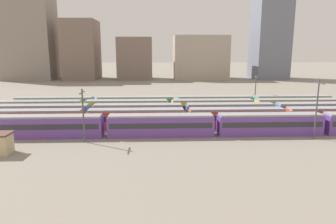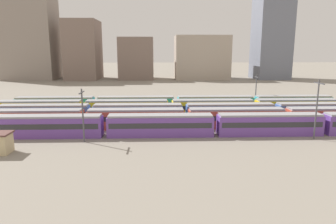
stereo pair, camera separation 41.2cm
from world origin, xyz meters
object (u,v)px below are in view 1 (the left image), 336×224
Objects in this scene: train_track_3 at (254,107)px; train_track_4 at (175,104)px; train_track_0 at (270,124)px; train_track_1 at (236,118)px; catenary_pole_2 at (317,106)px; train_track_2 at (275,112)px; catenary_pole_1 at (255,90)px; catenary_pole_0 at (83,113)px.

train_track_3 is 1.51× the size of train_track_4.
train_track_0 is 25.67m from train_track_4.
catenary_pole_2 is at bearing -35.88° from train_track_1.
catenary_pole_2 is (1.58, -13.20, 3.58)m from train_track_2.
catenary_pole_1 is 0.87× the size of catenary_pole_2.
train_track_4 is at bearing 56.15° from catenary_pole_0.
train_track_3 and train_track_4 have the same top height.
train_track_0 is 10.95× the size of catenary_pole_1.
catenary_pole_1 is at bearing 71.04° from train_track_3.
train_track_4 is 32.19m from catenary_pole_2.
train_track_1 and train_track_2 have the same top height.
train_track_0 is at bearing -115.57° from train_track_2.
train_track_2 is 13.16× the size of catenary_pole_1.
train_track_3 is 18.08m from train_track_4.
train_track_3 is (6.78, 10.40, 0.00)m from train_track_1.
train_track_0 is at bearing -98.30° from train_track_3.
train_track_1 is at bearing 17.59° from catenary_pole_0.
catenary_pole_1 is at bearing 93.22° from catenary_pole_2.
train_track_2 is (9.48, 5.20, 0.00)m from train_track_1.
train_track_3 is 38.50m from catenary_pole_0.
catenary_pole_0 is at bearing -174.05° from train_track_0.
catenary_pole_1 is at bearing 62.67° from train_track_1.
train_track_2 and train_track_3 have the same top height.
train_track_4 is at bearing 125.86° from train_track_0.
catenary_pole_2 is (21.60, -23.60, 3.58)m from train_track_4.
train_track_2 is 1.00× the size of train_track_3.
train_track_1 is 10.86× the size of catenary_pole_0.
train_track_0 is 10.86× the size of catenary_pole_0.
train_track_3 is (2.28, 15.60, 0.00)m from train_track_0.
catenary_pole_0 is (-36.14, -13.65, 2.93)m from train_track_2.
train_track_1 is 0.83× the size of train_track_2.
catenary_pole_1 is (20.10, 2.93, 2.89)m from train_track_4.
train_track_0 is 6.88m from train_track_1.
train_track_2 is at bearing 28.74° from train_track_1.
train_track_0 and train_track_2 have the same top height.
catenary_pole_1 is at bearing 8.29° from train_track_4.
catenary_pole_2 is at bearing -83.16° from train_track_2.
catenary_pole_2 is at bearing -86.78° from catenary_pole_1.
train_track_2 is at bearing 20.69° from catenary_pole_0.
train_track_4 is (-20.01, 10.40, 0.00)m from train_track_2.
train_track_0 is at bearing 5.95° from catenary_pole_0.
train_track_4 is at bearing 163.28° from train_track_3.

